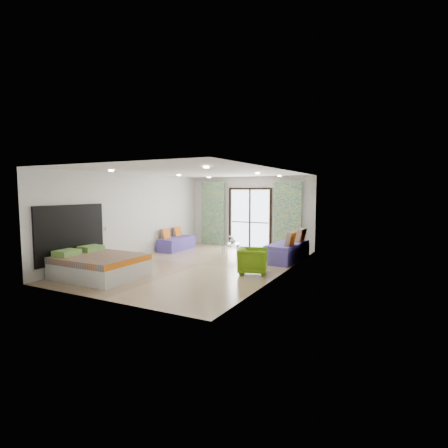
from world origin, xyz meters
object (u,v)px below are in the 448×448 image
at_px(bed, 99,266).
at_px(daybed_left, 177,243).
at_px(coffee_table, 231,245).
at_px(armchair, 253,260).
at_px(daybed_right, 288,251).

height_order(bed, daybed_left, daybed_left).
relative_size(bed, daybed_left, 1.19).
xyz_separation_m(coffee_table, armchair, (1.75, -2.24, 0.04)).
xyz_separation_m(bed, armchair, (3.29, 2.12, 0.08)).
distance_m(bed, armchair, 3.91).
xyz_separation_m(daybed_left, coffee_table, (2.18, 0.10, 0.08)).
bearing_deg(daybed_right, armchair, -94.44).
height_order(coffee_table, armchair, armchair).
bearing_deg(daybed_left, bed, -83.80).
distance_m(daybed_left, coffee_table, 2.18).
xyz_separation_m(daybed_right, coffee_table, (-2.05, 0.16, 0.03)).
relative_size(daybed_left, coffee_table, 2.33).
distance_m(daybed_right, coffee_table, 2.06).
relative_size(daybed_right, armchair, 2.75).
distance_m(daybed_right, armchair, 2.10).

